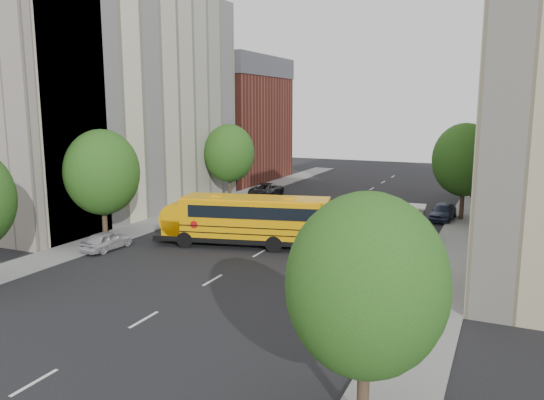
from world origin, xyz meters
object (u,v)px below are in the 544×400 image
Objects in this scene: parked_car_0 at (107,240)px; parked_car_2 at (267,190)px; school_bus at (244,218)px; parked_car_3 at (396,279)px; parked_car_1 at (216,208)px; street_tree_3 at (367,285)px; street_tree_1 at (102,172)px; street_tree_2 at (229,153)px; safari_truck at (386,220)px; street_tree_5 at (474,153)px; street_tree_4 at (465,160)px; parked_car_4 at (443,212)px.

parked_car_2 is at bearing -90.28° from parked_car_0.
school_bus reaches higher than parked_car_3.
parked_car_3 is at bearing 148.25° from parked_car_1.
street_tree_3 is 32.42m from parked_car_1.
street_tree_1 reaches higher than parked_car_0.
street_tree_3 is (22.00, -14.00, -0.50)m from street_tree_1.
parked_car_0 is at bearing -85.89° from street_tree_2.
safari_truck is (-4.51, 23.61, -3.15)m from street_tree_3.
street_tree_4 is at bearing -90.00° from street_tree_5.
parked_car_1 is (-19.80, -18.61, -4.05)m from street_tree_5.
street_tree_4 reaches higher than street_tree_2.
parked_car_4 is (-1.40, -0.55, -4.35)m from street_tree_4.
street_tree_4 is at bearing 163.74° from parked_car_2.
parked_car_1 is (-15.29, 1.79, -0.65)m from safari_truck.
street_tree_4 is 21.34m from parked_car_1.
street_tree_5 is 1.40× the size of parked_car_2.
street_tree_1 is at bearing 83.47° from parked_car_1.
street_tree_4 is 1.90× the size of parked_car_4.
parked_car_4 is (20.60, 17.45, -4.22)m from street_tree_1.
street_tree_5 is (22.00, 30.00, -0.25)m from street_tree_1.
street_tree_5 reaches higher than parked_car_3.
street_tree_1 is 1.47× the size of parked_car_2.
street_tree_1 is 1.33× the size of safari_truck.
parked_car_3 is 1.25× the size of parked_car_4.
parked_car_4 is at bearing -1.54° from street_tree_2.
safari_truck is at bearing 24.26° from school_bus.
street_tree_3 reaches higher than safari_truck.
safari_truck is at bearing -143.80° from parked_car_0.
parked_car_1 reaches higher than parked_car_0.
street_tree_1 is 4.76m from parked_car_0.
street_tree_3 is 41.37m from parked_car_2.
parked_car_2 is at bearing 168.21° from street_tree_4.
street_tree_4 is at bearing -157.14° from parked_car_1.
street_tree_3 is 12.58m from parked_car_3.
street_tree_4 is 12.01m from street_tree_5.
parked_car_3 is (20.60, -2.05, -4.18)m from street_tree_1.
parked_car_0 is (-20.60, -19.47, -4.43)m from street_tree_4.
street_tree_3 reaches higher than parked_car_1.
parked_car_4 is at bearing -96.36° from street_tree_5.
parked_car_3 is at bearing 96.68° from street_tree_3.
parked_car_3 is (19.20, -0.58, 0.13)m from parked_car_0.
parked_car_4 is (18.40, -4.69, -0.02)m from parked_car_2.
parked_car_1 is (-19.80, 25.39, -3.80)m from street_tree_3.
street_tree_4 is 20.68m from parked_car_2.
parked_car_0 is at bearing 83.58° from parked_car_2.
street_tree_4 is at bearing 56.32° from safari_truck.
street_tree_2 is 19.96m from parked_car_0.
street_tree_1 reaches higher than parked_car_1.
parked_car_1 is 0.74× the size of parked_car_2.
street_tree_2 is 21.01m from parked_car_4.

